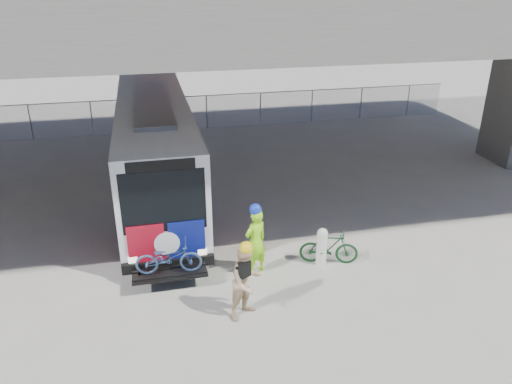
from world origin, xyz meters
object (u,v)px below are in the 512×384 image
object	(u,v)px
bollard	(322,245)
cyclist_hivis	(256,240)
cyclist_tan	(246,281)
bus	(155,141)
bike_parked	(329,247)

from	to	relation	value
bollard	cyclist_hivis	world-z (taller)	cyclist_hivis
cyclist_tan	cyclist_hivis	bearing A→B (deg)	40.52
bus	bollard	xyz separation A→B (m)	(4.40, -6.32, -1.48)
bollard	cyclist_tan	distance (m)	3.22
cyclist_hivis	cyclist_tan	bearing A→B (deg)	44.48
bus	cyclist_tan	bearing A→B (deg)	-77.66
bollard	cyclist_tan	size ratio (longest dim) A/B	0.56
bollard	cyclist_hivis	bearing A→B (deg)	180.00
bollard	bike_parked	distance (m)	0.25
cyclist_hivis	bike_parked	bearing A→B (deg)	153.74
cyclist_hivis	cyclist_tan	distance (m)	1.95
bus	bike_parked	bearing A→B (deg)	-53.79
bike_parked	bollard	bearing A→B (deg)	107.64
cyclist_tan	bike_parked	bearing A→B (deg)	2.73
bollard	bike_parked	size ratio (longest dim) A/B	0.68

